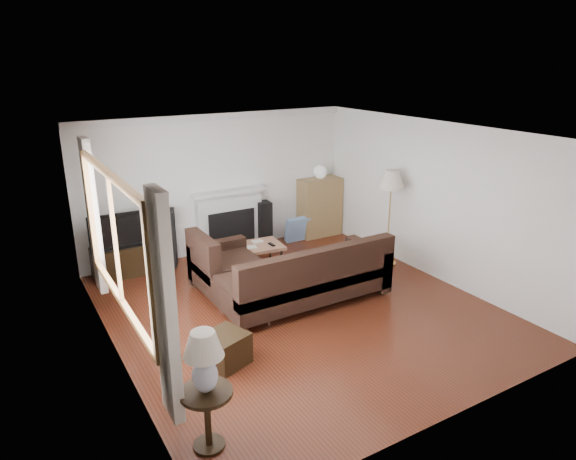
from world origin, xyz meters
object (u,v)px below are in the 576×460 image
tv_stand (124,260)px  floor_lamp (389,218)px  bookshelf (320,207)px  sectional_sofa (304,274)px  side_table (208,419)px  coffee_table (248,259)px

tv_stand → floor_lamp: bearing=-24.6°
bookshelf → sectional_sofa: bookshelf is taller
tv_stand → floor_lamp: 4.46m
tv_stand → floor_lamp: (4.02, -1.84, 0.58)m
tv_stand → floor_lamp: floor_lamp is taller
floor_lamp → side_table: bearing=-149.6°
sectional_sofa → coffee_table: (-0.19, 1.44, -0.22)m
bookshelf → sectional_sofa: bearing=-128.1°
floor_lamp → bookshelf: bearing=94.6°
bookshelf → tv_stand: bearing=-179.7°
coffee_table → floor_lamp: floor_lamp is taller
coffee_table → bookshelf: bearing=30.3°
tv_stand → sectional_sofa: 3.10m
sectional_sofa → side_table: 3.10m
bookshelf → coffee_table: size_ratio=1.01×
coffee_table → floor_lamp: bearing=-16.9°
sectional_sofa → side_table: sectional_sofa is taller
coffee_table → side_table: side_table is taller
sectional_sofa → tv_stand: bearing=130.4°
sectional_sofa → coffee_table: size_ratio=2.39×
tv_stand → coffee_table: tv_stand is taller
sectional_sofa → side_table: (-2.33, -2.04, -0.14)m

